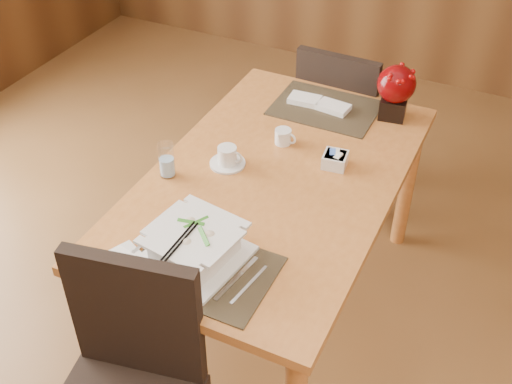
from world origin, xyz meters
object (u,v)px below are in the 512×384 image
at_px(dining_table, 274,196).
at_px(bread_plate, 122,261).
at_px(sugar_caddy, 335,160).
at_px(berry_decor, 396,89).
at_px(coffee_cup, 227,157).
at_px(water_glass, 166,160).
at_px(creamer_jug, 283,136).
at_px(soup_setting, 194,245).
at_px(far_chair, 341,118).
at_px(near_chair, 127,382).

relative_size(dining_table, bread_plate, 11.08).
xyz_separation_m(sugar_caddy, berry_decor, (0.10, 0.45, 0.11)).
distance_m(coffee_cup, water_glass, 0.24).
bearing_deg(bread_plate, creamer_jug, 77.07).
relative_size(soup_setting, coffee_cup, 2.44).
xyz_separation_m(water_glass, far_chair, (0.35, 1.04, -0.31)).
xyz_separation_m(sugar_caddy, far_chair, (-0.21, 0.71, -0.27)).
relative_size(soup_setting, far_chair, 0.38).
height_order(coffee_cup, water_glass, water_glass).
distance_m(near_chair, far_chair, 1.77).
height_order(coffee_cup, bread_plate, coffee_cup).
bearing_deg(berry_decor, coffee_cup, -127.73).
distance_m(water_glass, creamer_jug, 0.50).
bearing_deg(bread_plate, sugar_caddy, 61.04).
bearing_deg(bread_plate, soup_setting, 28.78).
height_order(soup_setting, berry_decor, berry_decor).
bearing_deg(coffee_cup, dining_table, 2.00).
relative_size(dining_table, soup_setting, 4.37).
bearing_deg(creamer_jug, near_chair, -83.64).
bearing_deg(berry_decor, soup_setting, -106.37).
height_order(soup_setting, far_chair, far_chair).
relative_size(soup_setting, near_chair, 0.36).
relative_size(soup_setting, berry_decor, 1.43).
xyz_separation_m(dining_table, near_chair, (-0.09, -0.90, -0.12)).
height_order(soup_setting, bread_plate, soup_setting).
distance_m(dining_table, bread_plate, 0.69).
height_order(water_glass, far_chair, far_chair).
bearing_deg(creamer_jug, soup_setting, -81.26).
bearing_deg(sugar_caddy, water_glass, -149.04).
bearing_deg(creamer_jug, dining_table, -66.87).
distance_m(coffee_cup, near_chair, 0.93).
relative_size(bread_plate, far_chair, 0.15).
relative_size(coffee_cup, creamer_jug, 1.62).
distance_m(soup_setting, water_glass, 0.48).
relative_size(dining_table, far_chair, 1.66).
bearing_deg(coffee_cup, soup_setting, -73.83).
relative_size(dining_table, creamer_jug, 17.25).
bearing_deg(near_chair, creamer_jug, 77.97).
bearing_deg(far_chair, soup_setting, 90.52).
xyz_separation_m(water_glass, creamer_jug, (0.31, 0.39, -0.04)).
height_order(creamer_jug, bread_plate, creamer_jug).
height_order(berry_decor, far_chair, berry_decor).
height_order(water_glass, sugar_caddy, water_glass).
height_order(water_glass, berry_decor, berry_decor).
relative_size(sugar_caddy, far_chair, 0.10).
bearing_deg(far_chair, bread_plate, 82.75).
bearing_deg(dining_table, near_chair, -95.65).
xyz_separation_m(coffee_cup, near_chair, (0.11, -0.89, -0.25)).
relative_size(bread_plate, near_chair, 0.14).
xyz_separation_m(dining_table, creamer_jug, (-0.06, 0.22, 0.13)).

